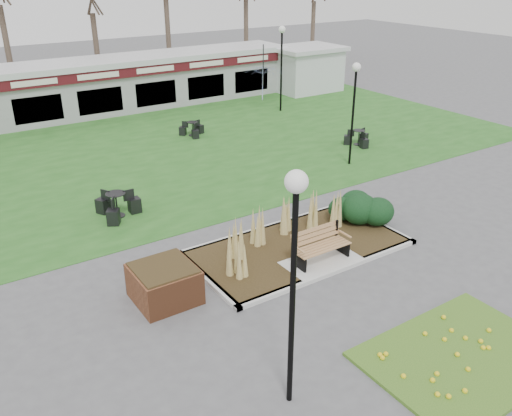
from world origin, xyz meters
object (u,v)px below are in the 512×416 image
food_pavilion (91,87)px  lamp_post_mid_right (355,92)px  park_bench (320,245)px  bistro_set_a (117,209)px  service_hut (306,68)px  bistro_set_b (193,131)px  bistro_set_c (358,140)px  brick_planter (164,283)px  patio_umbrella (263,83)px  lamp_post_far_right (282,50)px  lamp_post_near_left (294,242)px

food_pavilion → lamp_post_mid_right: bearing=-65.9°
park_bench → lamp_post_mid_right: 8.82m
food_pavilion → bistro_set_a: 14.16m
service_hut → bistro_set_b: (-10.84, -4.89, -1.20)m
food_pavilion → lamp_post_mid_right: (6.31, -14.07, 1.59)m
bistro_set_a → bistro_set_c: bearing=5.8°
brick_planter → patio_umbrella: patio_umbrella is taller
lamp_post_far_right → brick_planter: bearing=-134.6°
patio_umbrella → bistro_set_a: bearing=-143.8°
patio_umbrella → bistro_set_b: bearing=-161.8°
park_bench → service_hut: service_hut is taller
brick_planter → patio_umbrella: (12.40, 13.87, 1.19)m
lamp_post_mid_right → bistro_set_b: (-3.65, 7.22, -2.81)m
lamp_post_mid_right → bistro_set_b: bearing=116.8°
lamp_post_mid_right → lamp_post_near_left: bearing=-137.2°
park_bench → patio_umbrella: 16.70m
lamp_post_far_right → bistro_set_b: lamp_post_far_right is taller
lamp_post_mid_right → bistro_set_b: lamp_post_mid_right is taller
park_bench → bistro_set_b: (2.66, 12.87, -0.34)m
lamp_post_near_left → brick_planter: bearing=97.1°
lamp_post_mid_right → bistro_set_a: lamp_post_mid_right is taller
food_pavilion → lamp_post_far_right: 10.67m
service_hut → lamp_post_far_right: bearing=-142.9°
bistro_set_a → bistro_set_c: (12.07, 1.24, -0.05)m
brick_planter → bistro_set_b: bearing=59.8°
lamp_post_mid_right → lamp_post_far_right: (2.74, 8.73, 0.32)m
service_hut → patio_umbrella: size_ratio=1.68×
service_hut → lamp_post_mid_right: (-7.19, -12.11, 1.61)m
lamp_post_mid_right → bistro_set_b: size_ratio=3.36×
park_bench → bistro_set_b: bearing=78.3°
brick_planter → patio_umbrella: 18.64m
bistro_set_b → park_bench: bearing=-101.7°
service_hut → bistro_set_b: size_ratio=3.52×
bistro_set_a → bistro_set_b: size_ratio=1.25×
brick_planter → lamp_post_far_right: size_ratio=0.32×
service_hut → bistro_set_b: bearing=-155.7°
lamp_post_far_right → bistro_set_b: (-6.38, -1.51, -3.13)m
service_hut → lamp_post_far_right: (-4.46, -3.37, 1.93)m
park_bench → food_pavilion: size_ratio=0.07×
brick_planter → lamp_post_far_right: lamp_post_far_right is taller
food_pavilion → lamp_post_mid_right: 15.50m
lamp_post_far_right → bistro_set_c: (-0.65, -7.05, -3.13)m
lamp_post_mid_right → brick_planter: bearing=-155.4°
food_pavilion → lamp_post_far_right: size_ratio=5.31×
lamp_post_near_left → lamp_post_mid_right: bearing=42.8°
bistro_set_b → patio_umbrella: patio_umbrella is taller
brick_planter → food_pavilion: food_pavilion is taller
service_hut → lamp_post_near_left: lamp_post_near_left is taller
bistro_set_a → service_hut: bearing=34.2°
food_pavilion → bistro_set_c: bearing=-55.9°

